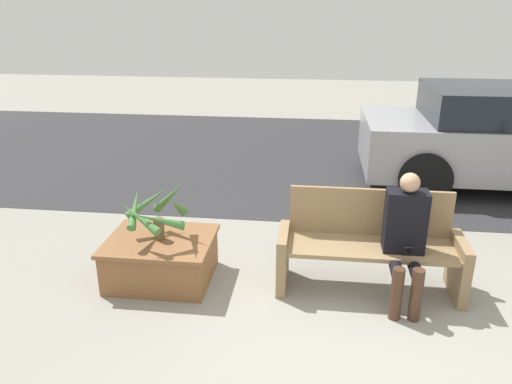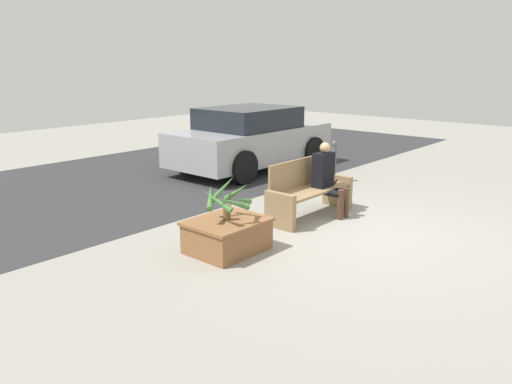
{
  "view_description": "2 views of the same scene",
  "coord_description": "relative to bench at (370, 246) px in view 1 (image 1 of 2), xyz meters",
  "views": [
    {
      "loc": [
        -0.41,
        -3.27,
        2.57
      ],
      "look_at": [
        -0.95,
        1.07,
        0.91
      ],
      "focal_mm": 35.0,
      "sensor_mm": 36.0,
      "label": 1
    },
    {
      "loc": [
        -6.37,
        -3.5,
        2.46
      ],
      "look_at": [
        -1.22,
        0.98,
        0.68
      ],
      "focal_mm": 35.0,
      "sensor_mm": 36.0,
      "label": 2
    }
  ],
  "objects": [
    {
      "name": "road_surface",
      "position": [
        -0.13,
        4.4,
        -0.42
      ],
      "size": [
        20.0,
        6.0,
        0.01
      ],
      "primitive_type": "cube",
      "color": "#2D2D30",
      "rests_on": "ground_plane"
    },
    {
      "name": "potted_plant",
      "position": [
        -2.02,
        -0.13,
        0.31
      ],
      "size": [
        0.66,
        0.7,
        0.57
      ],
      "color": "brown",
      "rests_on": "planter_box"
    },
    {
      "name": "bench",
      "position": [
        0.0,
        0.0,
        0.0
      ],
      "size": [
        1.71,
        0.55,
        0.93
      ],
      "color": "#8C704C",
      "rests_on": "ground_plane"
    },
    {
      "name": "planter_box",
      "position": [
        -2.0,
        -0.11,
        -0.19
      ],
      "size": [
        1.02,
        0.84,
        0.44
      ],
      "color": "brown",
      "rests_on": "ground_plane"
    },
    {
      "name": "ground_plane",
      "position": [
        -0.13,
        -1.03,
        -0.43
      ],
      "size": [
        30.0,
        30.0,
        0.0
      ],
      "primitive_type": "plane",
      "color": "gray"
    },
    {
      "name": "person_seated",
      "position": [
        0.28,
        -0.2,
        0.22
      ],
      "size": [
        0.36,
        0.57,
        1.21
      ],
      "color": "black",
      "rests_on": "ground_plane"
    },
    {
      "name": "parked_car",
      "position": [
        2.17,
        3.17,
        0.3
      ],
      "size": [
        4.03,
        1.98,
        1.46
      ],
      "color": "#99999E",
      "rests_on": "ground_plane"
    }
  ]
}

